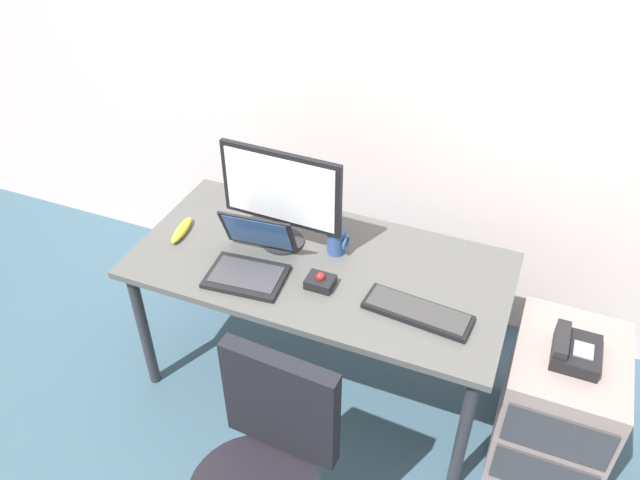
{
  "coord_description": "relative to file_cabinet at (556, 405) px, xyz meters",
  "views": [
    {
      "loc": [
        0.76,
        -1.86,
        2.38
      ],
      "look_at": [
        0.0,
        0.0,
        0.82
      ],
      "focal_mm": 35.32,
      "sensor_mm": 36.0,
      "label": 1
    }
  ],
  "objects": [
    {
      "name": "ground_plane",
      "position": [
        -1.04,
        0.02,
        -0.3
      ],
      "size": [
        8.0,
        8.0,
        0.0
      ],
      "primitive_type": "plane",
      "color": "#365263"
    },
    {
      "name": "back_wall",
      "position": [
        -1.04,
        0.75,
        1.1
      ],
      "size": [
        6.0,
        0.1,
        2.8
      ],
      "primitive_type": "cube",
      "color": "beige",
      "rests_on": "ground"
    },
    {
      "name": "desk",
      "position": [
        -1.04,
        0.02,
        0.34
      ],
      "size": [
        1.56,
        0.77,
        0.7
      ],
      "color": "#4E4E4C",
      "rests_on": "ground"
    },
    {
      "name": "file_cabinet",
      "position": [
        0.0,
        0.0,
        0.0
      ],
      "size": [
        0.42,
        0.53,
        0.6
      ],
      "color": "gray",
      "rests_on": "ground"
    },
    {
      "name": "desk_phone",
      "position": [
        -0.01,
        -0.02,
        0.33
      ],
      "size": [
        0.17,
        0.2,
        0.09
      ],
      "color": "black",
      "rests_on": "file_cabinet"
    },
    {
      "name": "monitor_main",
      "position": [
        -1.24,
        0.08,
        0.66
      ],
      "size": [
        0.53,
        0.18,
        0.45
      ],
      "color": "#262628",
      "rests_on": "desk"
    },
    {
      "name": "keyboard",
      "position": [
        -0.58,
        -0.13,
        0.42
      ],
      "size": [
        0.42,
        0.17,
        0.03
      ],
      "color": "black",
      "rests_on": "desk"
    },
    {
      "name": "laptop",
      "position": [
        -1.28,
        -0.13,
        0.46
      ],
      "size": [
        0.34,
        0.34,
        0.22
      ],
      "color": "black",
      "rests_on": "desk"
    },
    {
      "name": "trackball_mouse",
      "position": [
        -0.98,
        -0.12,
        0.43
      ],
      "size": [
        0.11,
        0.09,
        0.07
      ],
      "color": "black",
      "rests_on": "desk"
    },
    {
      "name": "coffee_mug",
      "position": [
        -1.0,
        0.11,
        0.46
      ],
      "size": [
        0.09,
        0.08,
        0.11
      ],
      "color": "#314E8C",
      "rests_on": "desk"
    },
    {
      "name": "banana",
      "position": [
        -1.68,
        -0.03,
        0.43
      ],
      "size": [
        0.07,
        0.19,
        0.04
      ],
      "primitive_type": "ellipsoid",
      "rotation": [
        0.0,
        0.0,
        1.71
      ],
      "color": "yellow",
      "rests_on": "desk"
    }
  ]
}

